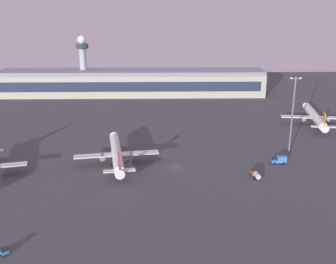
{
  "coord_description": "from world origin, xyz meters",
  "views": [
    {
      "loc": [
        -5.74,
        -144.45,
        61.55
      ],
      "look_at": [
        -2.43,
        31.35,
        4.0
      ],
      "focal_mm": 44.22,
      "sensor_mm": 36.0,
      "label": 1
    }
  ],
  "objects_px": {
    "airplane_taxiway_distant": "(315,117)",
    "pushback_tug": "(4,251)",
    "apron_light_east": "(293,111)",
    "control_tower": "(83,61)",
    "fuel_truck": "(256,174)",
    "catering_truck": "(279,160)",
    "airplane_near_gate": "(117,154)"
  },
  "relations": [
    {
      "from": "airplane_near_gate",
      "to": "apron_light_east",
      "type": "xyz_separation_m",
      "value": [
        70.19,
        10.36,
        13.74
      ]
    },
    {
      "from": "airplane_near_gate",
      "to": "apron_light_east",
      "type": "relative_size",
      "value": 1.32
    },
    {
      "from": "control_tower",
      "to": "fuel_truck",
      "type": "bearing_deg",
      "value": -58.09
    },
    {
      "from": "airplane_taxiway_distant",
      "to": "apron_light_east",
      "type": "relative_size",
      "value": 1.36
    },
    {
      "from": "airplane_taxiway_distant",
      "to": "fuel_truck",
      "type": "height_order",
      "value": "airplane_taxiway_distant"
    },
    {
      "from": "catering_truck",
      "to": "pushback_tug",
      "type": "distance_m",
      "value": 103.4
    },
    {
      "from": "airplane_taxiway_distant",
      "to": "catering_truck",
      "type": "relative_size",
      "value": 7.53
    },
    {
      "from": "airplane_taxiway_distant",
      "to": "fuel_truck",
      "type": "relative_size",
      "value": 6.75
    },
    {
      "from": "airplane_near_gate",
      "to": "fuel_truck",
      "type": "bearing_deg",
      "value": -23.9
    },
    {
      "from": "airplane_taxiway_distant",
      "to": "pushback_tug",
      "type": "height_order",
      "value": "airplane_taxiway_distant"
    },
    {
      "from": "control_tower",
      "to": "catering_truck",
      "type": "height_order",
      "value": "control_tower"
    },
    {
      "from": "pushback_tug",
      "to": "apron_light_east",
      "type": "relative_size",
      "value": 0.11
    },
    {
      "from": "apron_light_east",
      "to": "catering_truck",
      "type": "bearing_deg",
      "value": -122.1
    },
    {
      "from": "control_tower",
      "to": "airplane_taxiway_distant",
      "type": "bearing_deg",
      "value": -29.42
    },
    {
      "from": "catering_truck",
      "to": "apron_light_east",
      "type": "relative_size",
      "value": 0.18
    },
    {
      "from": "pushback_tug",
      "to": "fuel_truck",
      "type": "bearing_deg",
      "value": 171.46
    },
    {
      "from": "catering_truck",
      "to": "fuel_truck",
      "type": "xyz_separation_m",
      "value": [
        -11.93,
        -12.71,
        -0.21
      ]
    },
    {
      "from": "control_tower",
      "to": "airplane_taxiway_distant",
      "type": "height_order",
      "value": "control_tower"
    },
    {
      "from": "apron_light_east",
      "to": "fuel_truck",
      "type": "bearing_deg",
      "value": -128.34
    },
    {
      "from": "control_tower",
      "to": "fuel_truck",
      "type": "relative_size",
      "value": 5.99
    },
    {
      "from": "airplane_near_gate",
      "to": "fuel_truck",
      "type": "relative_size",
      "value": 6.55
    },
    {
      "from": "airplane_taxiway_distant",
      "to": "pushback_tug",
      "type": "distance_m",
      "value": 159.96
    },
    {
      "from": "catering_truck",
      "to": "pushback_tug",
      "type": "relative_size",
      "value": 1.63
    },
    {
      "from": "airplane_near_gate",
      "to": "apron_light_east",
      "type": "bearing_deg",
      "value": -0.36
    },
    {
      "from": "airplane_near_gate",
      "to": "airplane_taxiway_distant",
      "type": "height_order",
      "value": "airplane_taxiway_distant"
    },
    {
      "from": "airplane_near_gate",
      "to": "fuel_truck",
      "type": "height_order",
      "value": "airplane_near_gate"
    },
    {
      "from": "airplane_near_gate",
      "to": "catering_truck",
      "type": "relative_size",
      "value": 7.31
    },
    {
      "from": "control_tower",
      "to": "pushback_tug",
      "type": "height_order",
      "value": "control_tower"
    },
    {
      "from": "pushback_tug",
      "to": "control_tower",
      "type": "bearing_deg",
      "value": -126.95
    },
    {
      "from": "apron_light_east",
      "to": "pushback_tug",
      "type": "bearing_deg",
      "value": -142.99
    },
    {
      "from": "control_tower",
      "to": "apron_light_east",
      "type": "relative_size",
      "value": 1.2
    },
    {
      "from": "catering_truck",
      "to": "pushback_tug",
      "type": "xyz_separation_m",
      "value": [
        -85.38,
        -58.33,
        -0.51
      ]
    }
  ]
}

